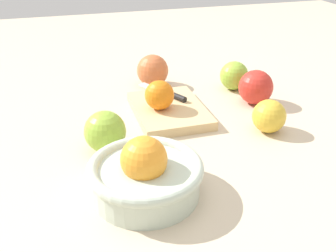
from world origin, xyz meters
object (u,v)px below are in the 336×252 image
object	(u,v)px
knife	(168,94)
apple_front_left	(269,116)
bowl	(145,173)
cutting_board	(169,110)
apple_front_right_2	(234,76)
orange_on_board	(159,95)
apple_mid_right	(153,70)
apple_front_right	(256,87)
apple_back_left	(105,132)

from	to	relation	value
knife	apple_front_left	xyz separation A→B (m)	(-0.19, -0.16, 0.01)
bowl	cutting_board	world-z (taller)	bowl
knife	apple_front_right_2	world-z (taller)	apple_front_right_2
bowl	orange_on_board	bearing A→B (deg)	-20.00
cutting_board	orange_on_board	distance (m)	0.05
knife	apple_mid_right	distance (m)	0.13
orange_on_board	apple_front_right	bearing A→B (deg)	-87.99
apple_front_left	knife	bearing A→B (deg)	40.36
bowl	apple_front_right_2	world-z (taller)	bowl
apple_back_left	apple_front_left	size ratio (longest dim) A/B	1.14
apple_front_right	apple_front_left	xyz separation A→B (m)	(-0.14, 0.04, -0.01)
bowl	apple_front_right_2	bearing A→B (deg)	-41.64
apple_front_right	apple_front_left	distance (m)	0.14
knife	apple_front_right_2	size ratio (longest dim) A/B	1.97
apple_back_left	orange_on_board	bearing A→B (deg)	-52.01
cutting_board	apple_front_right_2	distance (m)	0.23
apple_back_left	apple_mid_right	bearing A→B (deg)	-29.79
apple_back_left	apple_front_right_2	bearing A→B (deg)	-60.04
apple_front_left	apple_mid_right	world-z (taller)	apple_mid_right
apple_front_left	apple_front_right_2	bearing A→B (deg)	-7.13
cutting_board	orange_on_board	xyz separation A→B (m)	(-0.01, 0.02, 0.04)
cutting_board	knife	xyz separation A→B (m)	(0.06, -0.01, 0.02)
knife	apple_mid_right	world-z (taller)	apple_mid_right
apple_mid_right	apple_front_right	bearing A→B (deg)	-130.91
knife	apple_front_right_2	xyz separation A→B (m)	(0.04, -0.19, 0.01)
apple_front_left	apple_front_right_2	world-z (taller)	apple_front_right_2
bowl	orange_on_board	xyz separation A→B (m)	(0.26, -0.09, 0.01)
knife	apple_back_left	bearing A→B (deg)	134.10
apple_front_right	apple_back_left	world-z (taller)	apple_front_right
orange_on_board	apple_front_left	size ratio (longest dim) A/B	0.93
orange_on_board	apple_back_left	size ratio (longest dim) A/B	0.82
bowl	knife	bearing A→B (deg)	-22.42
apple_mid_right	apple_front_left	bearing A→B (deg)	-152.03
bowl	apple_mid_right	size ratio (longest dim) A/B	2.22
cutting_board	orange_on_board	world-z (taller)	orange_on_board
orange_on_board	apple_mid_right	world-z (taller)	orange_on_board
apple_mid_right	apple_front_right_2	distance (m)	0.21
apple_mid_right	orange_on_board	bearing A→B (deg)	170.16
apple_mid_right	bowl	bearing A→B (deg)	164.15
apple_mid_right	apple_front_right_2	bearing A→B (deg)	-113.16
apple_mid_right	apple_back_left	bearing A→B (deg)	150.21
bowl	apple_front_right_2	size ratio (longest dim) A/B	2.51
apple_front_right_2	knife	bearing A→B (deg)	102.23
bowl	apple_back_left	world-z (taller)	bowl
apple_front_right	apple_front_right_2	bearing A→B (deg)	6.64
knife	apple_front_right	bearing A→B (deg)	-105.13
apple_back_left	apple_mid_right	xyz separation A→B (m)	(0.29, -0.17, 0.00)
apple_front_left	apple_back_left	bearing A→B (deg)	86.42
cutting_board	apple_front_left	bearing A→B (deg)	-127.00
cutting_board	apple_front_left	xyz separation A→B (m)	(-0.13, -0.18, 0.02)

